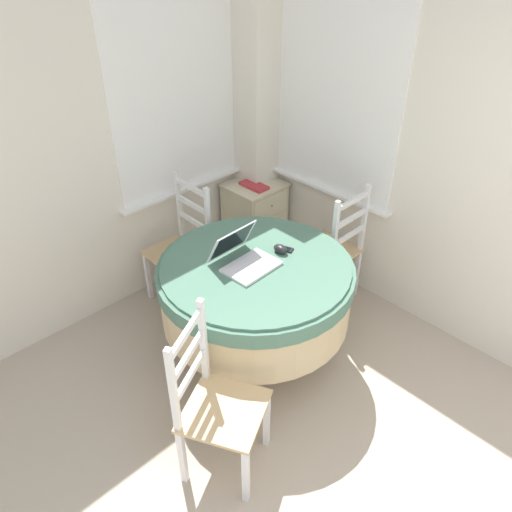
% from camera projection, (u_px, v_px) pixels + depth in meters
% --- Properties ---
extents(corner_room_shell, '(4.15, 4.92, 2.55)m').
position_uv_depth(corner_room_shell, '(292.00, 170.00, 3.07)').
color(corner_room_shell, silver).
rests_on(corner_room_shell, ground_plane).
extents(round_dining_table, '(1.25, 1.25, 0.77)m').
position_uv_depth(round_dining_table, '(256.00, 287.00, 3.22)').
color(round_dining_table, '#4C3D2D').
rests_on(round_dining_table, ground_plane).
extents(laptop, '(0.35, 0.36, 0.23)m').
position_uv_depth(laptop, '(244.00, 258.00, 3.09)').
color(laptop, silver).
rests_on(laptop, round_dining_table).
extents(computer_mouse, '(0.07, 0.10, 0.05)m').
position_uv_depth(computer_mouse, '(281.00, 249.00, 3.21)').
color(computer_mouse, black).
rests_on(computer_mouse, round_dining_table).
extents(cell_phone, '(0.09, 0.12, 0.01)m').
position_uv_depth(cell_phone, '(285.00, 249.00, 3.25)').
color(cell_phone, black).
rests_on(cell_phone, round_dining_table).
extents(dining_chair_near_back_window, '(0.42, 0.42, 1.00)m').
position_uv_depth(dining_chair_near_back_window, '(182.00, 248.00, 3.83)').
color(dining_chair_near_back_window, tan).
rests_on(dining_chair_near_back_window, ground_plane).
extents(dining_chair_near_right_window, '(0.42, 0.41, 1.00)m').
position_uv_depth(dining_chair_near_right_window, '(332.00, 250.00, 3.81)').
color(dining_chair_near_right_window, tan).
rests_on(dining_chair_near_right_window, ground_plane).
extents(dining_chair_camera_near, '(0.55, 0.55, 1.00)m').
position_uv_depth(dining_chair_camera_near, '(216.00, 405.00, 2.60)').
color(dining_chair_camera_near, tan).
rests_on(dining_chair_camera_near, ground_plane).
extents(corner_cabinet, '(0.46, 0.43, 0.69)m').
position_uv_depth(corner_cabinet, '(255.00, 219.00, 4.45)').
color(corner_cabinet, beige).
rests_on(corner_cabinet, ground_plane).
extents(book_on_cabinet, '(0.13, 0.25, 0.02)m').
position_uv_depth(book_on_cabinet, '(254.00, 186.00, 4.20)').
color(book_on_cabinet, '#BC3338').
rests_on(book_on_cabinet, corner_cabinet).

